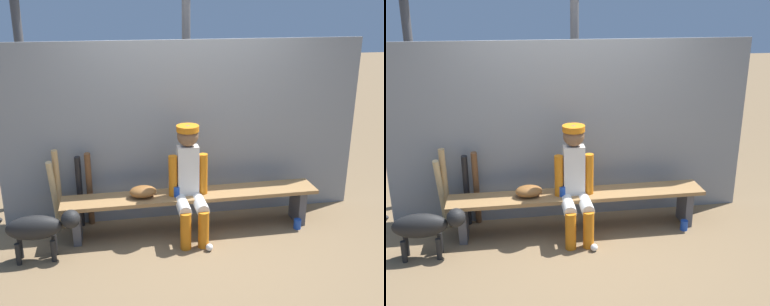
# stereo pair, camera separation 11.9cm
# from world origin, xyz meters

# --- Properties ---
(ground_plane) EXTENTS (30.00, 30.00, 0.00)m
(ground_plane) POSITION_xyz_m (0.00, 0.00, 0.00)
(ground_plane) COLOR brown
(chainlink_fence) EXTENTS (3.97, 0.03, 1.98)m
(chainlink_fence) POSITION_xyz_m (0.00, 0.39, 0.99)
(chainlink_fence) COLOR gray
(chainlink_fence) RESTS_ON ground_plane
(dugout_bench) EXTENTS (2.71, 0.36, 0.43)m
(dugout_bench) POSITION_xyz_m (0.00, 0.00, 0.34)
(dugout_bench) COLOR olive
(dugout_bench) RESTS_ON ground_plane
(player_seated) EXTENTS (0.41, 0.55, 1.18)m
(player_seated) POSITION_xyz_m (-0.04, -0.11, 0.63)
(player_seated) COLOR silver
(player_seated) RESTS_ON ground_plane
(baseball_glove) EXTENTS (0.28, 0.20, 0.12)m
(baseball_glove) POSITION_xyz_m (-0.52, 0.00, 0.49)
(baseball_glove) COLOR brown
(baseball_glove) RESTS_ON dugout_bench
(bat_wood_dark) EXTENTS (0.08, 0.20, 0.87)m
(bat_wood_dark) POSITION_xyz_m (-1.07, 0.28, 0.44)
(bat_wood_dark) COLOR brown
(bat_wood_dark) RESTS_ON ground_plane
(bat_aluminum_black) EXTENTS (0.08, 0.15, 0.83)m
(bat_aluminum_black) POSITION_xyz_m (-1.17, 0.29, 0.41)
(bat_aluminum_black) COLOR black
(bat_aluminum_black) RESTS_ON ground_plane
(bat_wood_tan) EXTENTS (0.06, 0.13, 0.92)m
(bat_wood_tan) POSITION_xyz_m (-1.39, 0.26, 0.46)
(bat_wood_tan) COLOR tan
(bat_wood_tan) RESTS_ON ground_plane
(bat_wood_natural) EXTENTS (0.10, 0.24, 0.82)m
(bat_wood_natural) POSITION_xyz_m (-1.43, 0.25, 0.41)
(bat_wood_natural) COLOR tan
(bat_wood_natural) RESTS_ON ground_plane
(baseball) EXTENTS (0.07, 0.07, 0.07)m
(baseball) POSITION_xyz_m (0.09, -0.46, 0.04)
(baseball) COLOR white
(baseball) RESTS_ON ground_plane
(cup_on_ground) EXTENTS (0.08, 0.08, 0.11)m
(cup_on_ground) POSITION_xyz_m (1.13, -0.19, 0.06)
(cup_on_ground) COLOR #1E47AD
(cup_on_ground) RESTS_ON ground_plane
(cup_on_bench) EXTENTS (0.08, 0.08, 0.11)m
(cup_on_bench) POSITION_xyz_m (-0.17, -0.04, 0.48)
(cup_on_bench) COLOR #1E47AD
(cup_on_bench) RESTS_ON dugout_bench
(dog) EXTENTS (0.84, 0.20, 0.49)m
(dog) POSITION_xyz_m (-1.52, -0.32, 0.34)
(dog) COLOR black
(dog) RESTS_ON ground_plane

